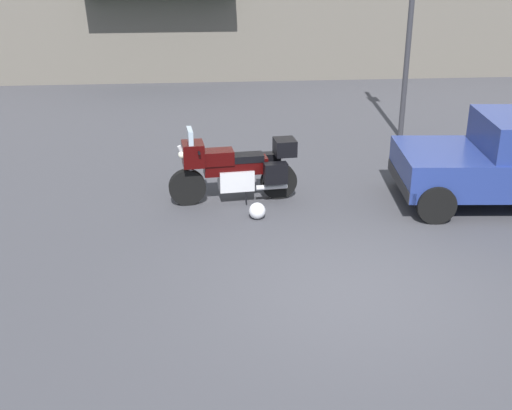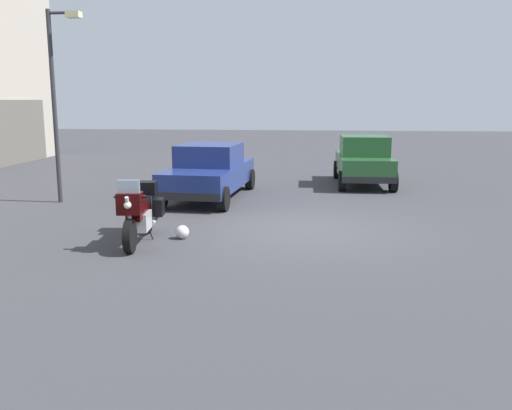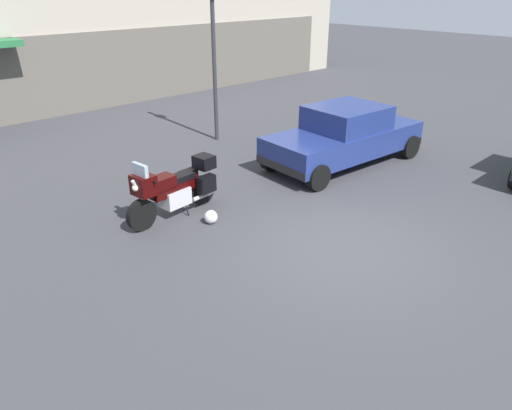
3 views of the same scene
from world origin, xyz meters
The scene contains 3 objects.
ground_plane centered at (0.00, 0.00, 0.00)m, with size 80.00×80.00×0.00m, color #38383D.
motorcycle centered at (-1.39, 3.27, 0.62)m, with size 2.26×0.84×1.36m.
helmet centered at (-1.09, 2.48, 0.14)m, with size 0.28×0.28×0.28m, color silver.
Camera 1 is at (-1.93, -7.66, 4.54)m, focal length 46.96 mm.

